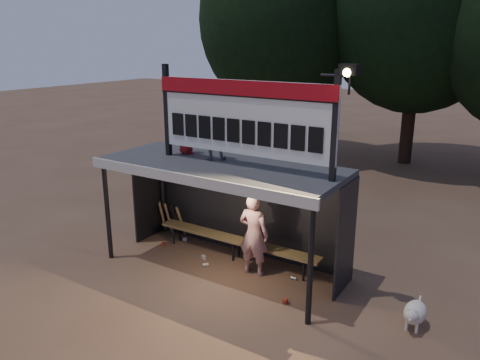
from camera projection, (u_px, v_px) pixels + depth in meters
name	position (u px, v px, depth m)	size (l,w,h in m)	color
ground	(222.00, 268.00, 9.99)	(80.00, 80.00, 0.00)	brown
player	(254.00, 234.00, 9.54)	(0.64, 0.42, 1.75)	white
child_a	(213.00, 133.00, 9.49)	(0.54, 0.42, 1.12)	slate
child_b	(186.00, 132.00, 10.03)	(0.46, 0.30, 0.94)	#A7191D
dugout_shelter	(228.00, 183.00, 9.67)	(5.10, 2.08, 2.32)	#39393B
scoreboard_assembly	(244.00, 115.00, 8.76)	(4.10, 0.27, 1.99)	black
bench	(236.00, 241.00, 10.32)	(4.00, 0.35, 0.48)	olive
tree_left	(280.00, 19.00, 18.59)	(6.46, 6.46, 9.27)	#312115
dog	(415.00, 313.00, 7.84)	(0.36, 0.81, 0.49)	white
bats	(172.00, 219.00, 11.60)	(0.67, 0.35, 0.84)	olive
litter	(219.00, 262.00, 10.18)	(3.74, 1.34, 0.08)	#B32C1E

